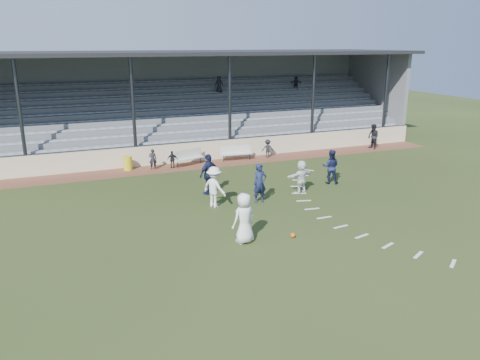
{
  "coord_description": "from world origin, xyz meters",
  "views": [
    {
      "loc": [
        -7.43,
        -15.9,
        7.13
      ],
      "look_at": [
        0.0,
        2.5,
        1.3
      ],
      "focal_mm": 35.0,
      "sensor_mm": 36.0,
      "label": 1
    }
  ],
  "objects_px": {
    "bench_left": "(189,156)",
    "player_white_lead": "(244,218)",
    "bench_right": "(236,152)",
    "trash_bin": "(128,163)",
    "football": "(293,235)",
    "player_navy_lead": "(260,183)",
    "official": "(373,137)"
  },
  "relations": [
    {
      "from": "football",
      "to": "official",
      "type": "height_order",
      "value": "official"
    },
    {
      "from": "trash_bin",
      "to": "football",
      "type": "relative_size",
      "value": 4.12
    },
    {
      "from": "trash_bin",
      "to": "bench_right",
      "type": "bearing_deg",
      "value": -1.42
    },
    {
      "from": "player_navy_lead",
      "to": "official",
      "type": "distance_m",
      "value": 14.09
    },
    {
      "from": "bench_right",
      "to": "official",
      "type": "distance_m",
      "value": 10.07
    },
    {
      "from": "trash_bin",
      "to": "official",
      "type": "xyz_separation_m",
      "value": [
        16.74,
        -0.66,
        0.46
      ]
    },
    {
      "from": "trash_bin",
      "to": "official",
      "type": "distance_m",
      "value": 16.76
    },
    {
      "from": "bench_right",
      "to": "official",
      "type": "height_order",
      "value": "official"
    },
    {
      "from": "bench_right",
      "to": "football",
      "type": "bearing_deg",
      "value": -97.11
    },
    {
      "from": "player_navy_lead",
      "to": "bench_left",
      "type": "bearing_deg",
      "value": 94.86
    },
    {
      "from": "trash_bin",
      "to": "official",
      "type": "relative_size",
      "value": 0.47
    },
    {
      "from": "bench_left",
      "to": "bench_right",
      "type": "relative_size",
      "value": 0.99
    },
    {
      "from": "trash_bin",
      "to": "player_navy_lead",
      "type": "distance_m",
      "value": 9.37
    },
    {
      "from": "bench_left",
      "to": "bench_right",
      "type": "distance_m",
      "value": 3.1
    },
    {
      "from": "bench_right",
      "to": "player_white_lead",
      "type": "distance_m",
      "value": 12.6
    },
    {
      "from": "bench_left",
      "to": "trash_bin",
      "type": "distance_m",
      "value": 3.6
    },
    {
      "from": "bench_right",
      "to": "official",
      "type": "bearing_deg",
      "value": 1.52
    },
    {
      "from": "player_navy_lead",
      "to": "official",
      "type": "bearing_deg",
      "value": 28.06
    },
    {
      "from": "bench_right",
      "to": "trash_bin",
      "type": "distance_m",
      "value": 6.69
    },
    {
      "from": "bench_right",
      "to": "trash_bin",
      "type": "relative_size",
      "value": 2.51
    },
    {
      "from": "bench_left",
      "to": "official",
      "type": "bearing_deg",
      "value": -22.65
    },
    {
      "from": "official",
      "to": "player_white_lead",
      "type": "bearing_deg",
      "value": -53.84
    },
    {
      "from": "bench_right",
      "to": "player_white_lead",
      "type": "xyz_separation_m",
      "value": [
        -4.34,
        -11.83,
        0.37
      ]
    },
    {
      "from": "player_navy_lead",
      "to": "player_white_lead",
      "type": "bearing_deg",
      "value": -125.14
    },
    {
      "from": "bench_left",
      "to": "player_navy_lead",
      "type": "distance_m",
      "value": 7.91
    },
    {
      "from": "bench_right",
      "to": "player_navy_lead",
      "type": "distance_m",
      "value": 8.14
    },
    {
      "from": "bench_right",
      "to": "player_navy_lead",
      "type": "height_order",
      "value": "player_navy_lead"
    },
    {
      "from": "bench_left",
      "to": "bench_right",
      "type": "xyz_separation_m",
      "value": [
        3.1,
        0.08,
        0.0
      ]
    },
    {
      "from": "bench_right",
      "to": "football",
      "type": "distance_m",
      "value": 12.38
    },
    {
      "from": "bench_left",
      "to": "player_navy_lead",
      "type": "bearing_deg",
      "value": -102.35
    },
    {
      "from": "bench_right",
      "to": "player_navy_lead",
      "type": "bearing_deg",
      "value": -99.43
    },
    {
      "from": "bench_left",
      "to": "player_white_lead",
      "type": "bearing_deg",
      "value": -116.87
    }
  ]
}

